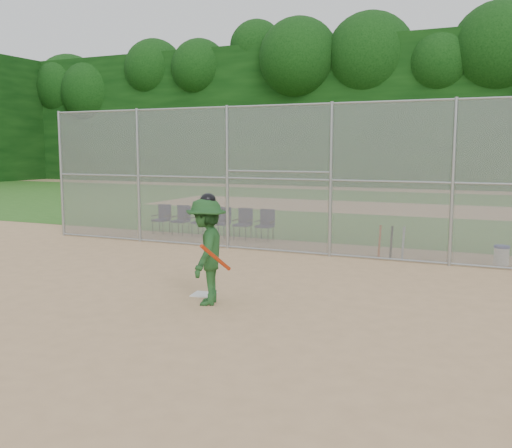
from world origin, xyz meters
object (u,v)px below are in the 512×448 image
at_px(batter_at_plate, 207,251).
at_px(water_cooler, 501,255).
at_px(home_plate, 204,294).
at_px(chair_0, 161,219).

xyz_separation_m(batter_at_plate, water_cooler, (4.83, 6.03, -0.74)).
distance_m(home_plate, water_cooler, 7.58).
distance_m(batter_at_plate, water_cooler, 7.76).
bearing_deg(batter_at_plate, water_cooler, 51.34).
height_order(batter_at_plate, chair_0, batter_at_plate).
bearing_deg(home_plate, water_cooler, 46.70).
bearing_deg(chair_0, home_plate, -51.07).
height_order(home_plate, water_cooler, water_cooler).
bearing_deg(water_cooler, chair_0, 174.43).
xyz_separation_m(water_cooler, chair_0, (-10.47, 1.02, 0.24)).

